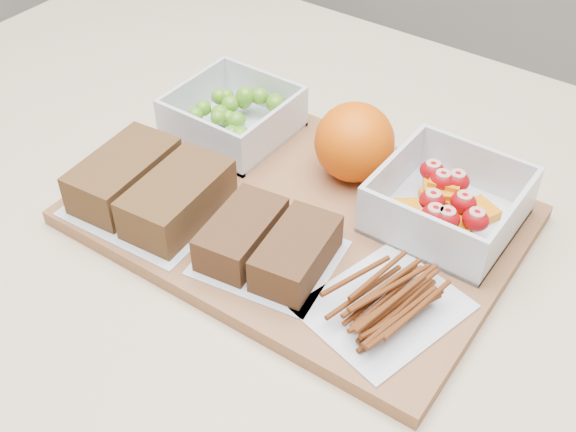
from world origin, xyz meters
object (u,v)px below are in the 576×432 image
Objects in this scene: sandwich_bag_left at (151,188)px; pretzel_bag at (386,297)px; sandwich_bag_center at (269,244)px; cutting_board at (299,215)px; fruit_container at (447,205)px; orange at (354,142)px; grape_container at (235,116)px.

sandwich_bag_left is 1.03× the size of pretzel_bag.
sandwich_bag_center reaches higher than pretzel_bag.
fruit_container reaches higher than cutting_board.
orange reaches higher than sandwich_bag_center.
cutting_board is 3.45× the size of grape_container.
orange is at bearing 79.45° from cutting_board.
cutting_board is 2.76× the size of pretzel_bag.
grape_container is 0.80× the size of pretzel_bag.
grape_container is (-0.14, 0.07, 0.03)m from cutting_board.
grape_container is 1.46× the size of orange.
grape_container reaches higher than cutting_board.
orange is 0.53× the size of sandwich_bag_left.
pretzel_bag is at bearing -49.77° from orange.
fruit_container reaches higher than grape_container.
grape_container is 0.94× the size of fruit_container.
orange reaches higher than fruit_container.
fruit_container is at bearing 27.42° from cutting_board.
orange is at bearing 174.34° from fruit_container.
orange is (-0.11, 0.01, 0.02)m from fruit_container.
cutting_board is 0.08m from sandwich_bag_center.
orange is at bearing 91.57° from sandwich_bag_center.
fruit_container is (0.26, -0.00, -0.00)m from grape_container.
cutting_board is 0.16m from grape_container.
pretzel_bag is at bearing -86.27° from fruit_container.
grape_container is 0.15m from sandwich_bag_left.
grape_container is 0.15m from orange.
grape_container reaches higher than sandwich_bag_left.
cutting_board is at bearing -26.97° from grape_container.
cutting_board is 0.15m from fruit_container.
pretzel_bag is (0.12, -0.14, -0.03)m from orange.
sandwich_bag_center is at bearing -175.56° from pretzel_bag.
grape_container reaches higher than sandwich_bag_center.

